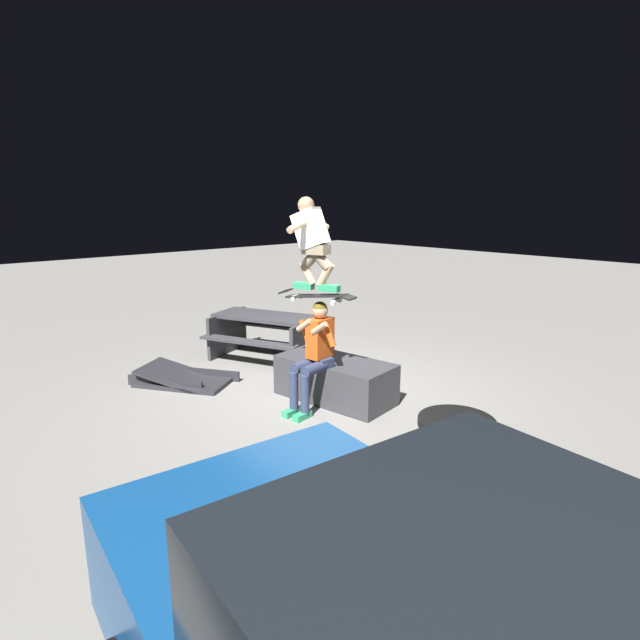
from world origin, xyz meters
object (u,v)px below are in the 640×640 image
object	(u,v)px
person_sitting_on_ledge	(314,350)
ledge_box_main	(335,380)
trash_bin	(453,478)
skater_airborne	(312,239)
skateboard	(316,296)
picnic_table_back	(266,329)
kicker_ramp	(185,380)

from	to	relation	value
person_sitting_on_ledge	ledge_box_main	bearing A→B (deg)	-81.74
person_sitting_on_ledge	trash_bin	xyz separation A→B (m)	(-2.61, 0.90, -0.28)
skater_airborne	skateboard	bearing A→B (deg)	-162.17
skateboard	picnic_table_back	distance (m)	2.46
skater_airborne	trash_bin	xyz separation A→B (m)	(-2.71, 0.96, -1.64)
skater_airborne	person_sitting_on_ledge	bearing A→B (deg)	150.39
skater_airborne	picnic_table_back	world-z (taller)	skater_airborne
kicker_ramp	skateboard	bearing A→B (deg)	-156.61
person_sitting_on_ledge	skateboard	bearing A→B (deg)	-60.44
skater_airborne	trash_bin	bearing A→B (deg)	160.51
person_sitting_on_ledge	picnic_table_back	world-z (taller)	person_sitting_on_ledge
person_sitting_on_ledge	trash_bin	distance (m)	2.78
ledge_box_main	skater_airborne	size ratio (longest dim) A/B	1.40
skater_airborne	picnic_table_back	distance (m)	2.76
ledge_box_main	kicker_ramp	size ratio (longest dim) A/B	1.05
skateboard	picnic_table_back	size ratio (longest dim) A/B	0.49
picnic_table_back	ledge_box_main	bearing A→B (deg)	168.52
trash_bin	ledge_box_main	bearing A→B (deg)	-26.41
skater_airborne	kicker_ramp	bearing A→B (deg)	23.54
ledge_box_main	trash_bin	xyz separation A→B (m)	(-2.68, 1.33, 0.22)
person_sitting_on_ledge	kicker_ramp	distance (m)	2.25
kicker_ramp	person_sitting_on_ledge	bearing A→B (deg)	-158.79
person_sitting_on_ledge	picnic_table_back	distance (m)	2.35
skateboard	picnic_table_back	bearing A→B (deg)	-20.16
picnic_table_back	kicker_ramp	bearing A→B (deg)	96.62
ledge_box_main	trash_bin	bearing A→B (deg)	153.59
skateboard	trash_bin	bearing A→B (deg)	159.81
ledge_box_main	skateboard	world-z (taller)	skateboard
skater_airborne	kicker_ramp	size ratio (longest dim) A/B	0.76
trash_bin	kicker_ramp	bearing A→B (deg)	-1.70
skateboard	picnic_table_back	xyz separation A→B (m)	(2.13, -0.78, -0.95)
skateboard	kicker_ramp	world-z (taller)	skateboard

